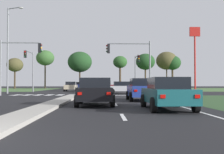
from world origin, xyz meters
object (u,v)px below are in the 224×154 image
object	(u,v)px
treeline_seventh	(172,63)
car_silver_seventh	(123,87)
treeline_sixth	(167,61)
traffic_signal_far_left	(30,64)
car_navy_second	(79,86)
treeline_fifth	(145,62)
traffic_signal_far_right	(137,66)
treeline_fourth	(120,63)
traffic_signal_near_right	(134,58)
car_beige_fourth	(71,86)
car_maroon_fifth	(102,87)
car_black_sixth	(95,91)
treeline_near	(15,65)
treeline_third	(80,62)
fastfood_pole_sign	(195,44)
car_teal_near	(167,93)
car_blue_third	(142,89)
traffic_signal_near_left	(16,58)
street_lamp_second	(9,46)
pedestrian_at_median	(87,84)
treeline_second	(45,58)

from	to	relation	value
treeline_seventh	car_silver_seventh	bearing A→B (deg)	-112.58
treeline_sixth	car_silver_seventh	bearing A→B (deg)	-110.46
traffic_signal_far_left	treeline_sixth	bearing A→B (deg)	48.83
car_navy_second	treeline_fifth	bearing A→B (deg)	-156.38
car_silver_seventh	traffic_signal_far_right	world-z (taller)	traffic_signal_far_right
traffic_signal_far_right	treeline_fourth	size ratio (longest dim) A/B	0.70
traffic_signal_near_right	treeline_seventh	xyz separation A→B (m)	(14.26, 41.29, 2.59)
car_silver_seventh	traffic_signal_near_right	bearing A→B (deg)	8.72
car_beige_fourth	car_maroon_fifth	world-z (taller)	car_maroon_fifth
car_navy_second	car_black_sixth	world-z (taller)	car_navy_second
treeline_fifth	treeline_seventh	bearing A→B (deg)	18.47
car_beige_fourth	car_silver_seventh	size ratio (longest dim) A/B	0.99
car_navy_second	traffic_signal_near_right	world-z (taller)	traffic_signal_near_right
car_beige_fourth	traffic_signal_near_right	size ratio (longest dim) A/B	0.77
treeline_near	treeline_third	distance (m)	15.64
fastfood_pole_sign	treeline_seventh	bearing A→B (deg)	85.71
car_beige_fourth	treeline_near	distance (m)	27.03
car_navy_second	car_silver_seventh	bearing A→B (deg)	105.54
car_maroon_fifth	treeline_fifth	distance (m)	32.88
car_black_sixth	car_teal_near	bearing A→B (deg)	-38.82
car_blue_third	car_silver_seventh	world-z (taller)	car_blue_third
traffic_signal_near_left	fastfood_pole_sign	distance (m)	31.29
car_navy_second	treeline_sixth	xyz separation A→B (m)	(21.23, 9.66, 6.23)
street_lamp_second	car_navy_second	bearing A→B (deg)	76.66
treeline_near	traffic_signal_near_right	bearing A→B (deg)	-57.92
traffic_signal_far_right	treeline_fifth	bearing A→B (deg)	78.80
car_teal_near	traffic_signal_near_left	distance (m)	19.98
car_blue_third	treeline_third	bearing A→B (deg)	100.23
treeline_sixth	treeline_seventh	distance (m)	1.57
car_teal_near	pedestrian_at_median	xyz separation A→B (m)	(-5.48, 31.99, 0.44)
car_blue_third	traffic_signal_far_left	bearing A→B (deg)	122.70
traffic_signal_far_left	treeline_fourth	distance (m)	28.47
treeline_fifth	fastfood_pole_sign	bearing A→B (deg)	-74.58
car_navy_second	treeline_third	distance (m)	6.94
car_blue_third	car_black_sixth	xyz separation A→B (m)	(-3.18, -4.22, -0.03)
car_beige_fourth	treeline_fourth	world-z (taller)	treeline_fourth
treeline_second	car_teal_near	bearing A→B (deg)	-73.08
street_lamp_second	car_maroon_fifth	bearing A→B (deg)	12.76
car_maroon_fifth	treeline_near	distance (m)	36.98
traffic_signal_near_left	treeline_near	bearing A→B (deg)	107.43
street_lamp_second	treeline_seventh	size ratio (longest dim) A/B	1.26
traffic_signal_near_right	pedestrian_at_median	bearing A→B (deg)	109.35
car_beige_fourth	car_maroon_fifth	size ratio (longest dim) A/B	1.00
traffic_signal_near_right	traffic_signal_far_left	world-z (taller)	traffic_signal_far_left
traffic_signal_near_right	car_maroon_fifth	bearing A→B (deg)	111.85
traffic_signal_far_left	fastfood_pole_sign	size ratio (longest dim) A/B	0.54
street_lamp_second	treeline_seventh	xyz separation A→B (m)	(28.86, 35.64, 0.66)
street_lamp_second	treeline_near	distance (m)	34.11
traffic_signal_near_left	fastfood_pole_sign	size ratio (longest dim) A/B	0.51
car_beige_fourth	traffic_signal_far_left	bearing A→B (deg)	46.14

